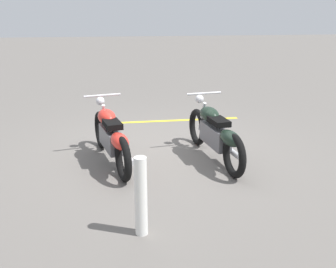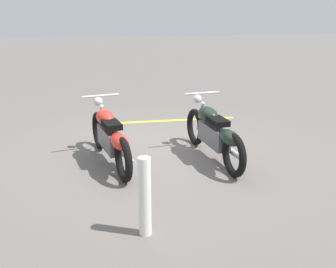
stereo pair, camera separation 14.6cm
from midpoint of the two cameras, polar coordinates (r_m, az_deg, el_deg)
ground_plane at (r=7.18m, az=-0.72°, el=-2.22°), size 60.00×60.00×0.00m
motorcycle_bright_foreground at (r=6.45m, az=-7.41°, el=-0.36°), size 2.20×0.77×1.04m
motorcycle_dark_foreground at (r=6.60m, az=7.40°, el=0.06°), size 2.22×0.68×1.04m
bollard_post at (r=4.43m, az=-2.92°, el=-8.88°), size 0.14×0.14×0.92m
parking_stripe_near at (r=9.01m, az=0.54°, el=1.91°), size 0.16×3.20×0.01m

